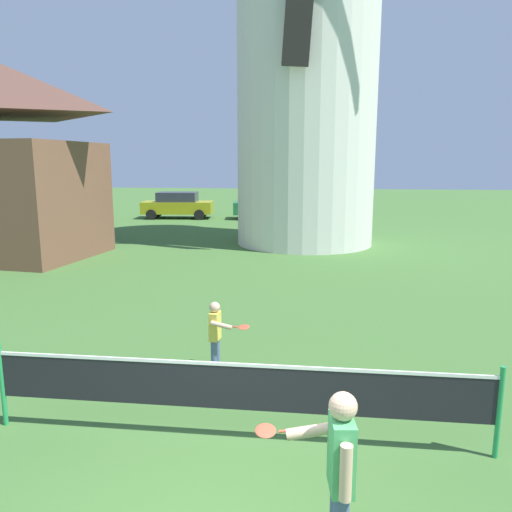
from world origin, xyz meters
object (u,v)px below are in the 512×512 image
(tennis_net, at_px, (236,387))
(parked_car_mustard, at_px, (178,205))
(parked_car_green, at_px, (270,205))
(chapel, at_px, (0,163))
(player_near, at_px, (338,469))
(player_far, at_px, (217,332))
(windmill, at_px, (308,37))

(tennis_net, height_order, parked_car_mustard, parked_car_mustard)
(parked_car_green, height_order, chapel, chapel)
(player_near, relative_size, parked_car_green, 0.34)
(chapel, bearing_deg, player_far, -43.53)
(parked_car_mustard, relative_size, chapel, 0.56)
(chapel, bearing_deg, parked_car_green, 57.50)
(player_near, distance_m, player_far, 4.15)
(tennis_net, xyz_separation_m, chapel, (-10.05, 10.95, 2.59))
(player_near, height_order, parked_car_green, parked_car_green)
(player_far, bearing_deg, windmill, 85.36)
(windmill, bearing_deg, tennis_net, -91.61)
(windmill, xyz_separation_m, chapel, (-10.48, -4.12, -4.78))
(tennis_net, relative_size, player_near, 3.95)
(player_far, relative_size, chapel, 0.15)
(tennis_net, distance_m, chapel, 15.09)
(parked_car_green, bearing_deg, chapel, -122.50)
(tennis_net, bearing_deg, chapel, 132.55)
(player_near, height_order, parked_car_mustard, parked_car_mustard)
(chapel, bearing_deg, windmill, 21.47)
(parked_car_green, relative_size, chapel, 0.59)
(tennis_net, bearing_deg, windmill, 88.39)
(tennis_net, height_order, chapel, chapel)
(windmill, xyz_separation_m, parked_car_mustard, (-7.78, 8.53, -7.25))
(windmill, distance_m, parked_car_mustard, 13.63)
(parked_car_green, bearing_deg, tennis_net, -85.65)
(windmill, relative_size, parked_car_green, 3.79)
(player_far, distance_m, parked_car_mustard, 22.62)
(windmill, distance_m, player_near, 18.30)
(tennis_net, bearing_deg, player_far, 107.60)
(tennis_net, relative_size, parked_car_green, 1.36)
(tennis_net, height_order, parked_car_green, parked_car_green)
(parked_car_green, bearing_deg, parked_car_mustard, -177.09)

